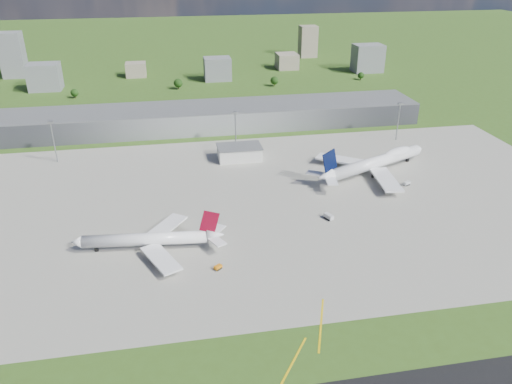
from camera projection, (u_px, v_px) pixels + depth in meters
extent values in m
plane|color=#38581B|center=(215.00, 134.00, 351.01)|extent=(1400.00, 1400.00, 0.00)
cube|color=gray|center=(257.00, 202.00, 255.27)|extent=(360.00, 190.00, 0.08)
cube|color=gray|center=(212.00, 117.00, 361.01)|extent=(300.00, 42.00, 15.00)
cube|color=silver|center=(239.00, 153.00, 306.63)|extent=(26.00, 16.00, 8.00)
cylinder|color=gray|center=(54.00, 143.00, 298.46)|extent=(0.70, 0.70, 25.00)
cube|color=gray|center=(50.00, 122.00, 292.87)|extent=(3.50, 2.00, 1.20)
cylinder|color=gray|center=(236.00, 132.00, 316.19)|extent=(0.70, 0.70, 25.00)
cube|color=gray|center=(235.00, 112.00, 310.60)|extent=(3.50, 2.00, 1.20)
cylinder|color=gray|center=(398.00, 122.00, 333.92)|extent=(0.70, 0.70, 25.00)
cube|color=gray|center=(400.00, 104.00, 328.33)|extent=(3.50, 2.00, 1.20)
cylinder|color=white|center=(145.00, 239.00, 213.14)|extent=(53.03, 10.59, 5.46)
cone|color=white|center=(77.00, 242.00, 211.03)|extent=(5.06, 5.88, 5.46)
cone|color=white|center=(215.00, 235.00, 215.03)|extent=(7.77, 6.14, 5.46)
cube|color=maroon|center=(141.00, 243.00, 213.74)|extent=(43.26, 6.46, 1.18)
cube|color=white|center=(161.00, 258.00, 202.80)|extent=(17.22, 24.91, 0.82)
cube|color=white|center=(166.00, 227.00, 226.05)|extent=(20.42, 23.99, 0.82)
cube|color=maroon|center=(209.00, 222.00, 212.00)|extent=(9.06, 1.34, 10.99)
cylinder|color=#38383D|center=(157.00, 258.00, 206.45)|extent=(5.26, 3.39, 2.91)
cylinder|color=#38383D|center=(161.00, 234.00, 223.57)|extent=(5.26, 3.39, 2.91)
cube|color=black|center=(158.00, 252.00, 211.56)|extent=(1.55, 1.23, 2.27)
cube|color=black|center=(160.00, 241.00, 218.90)|extent=(1.55, 1.23, 2.27)
cube|color=black|center=(97.00, 249.00, 213.28)|extent=(1.55, 1.23, 2.27)
cylinder|color=white|center=(376.00, 162.00, 287.58)|extent=(66.09, 34.49, 6.93)
cone|color=white|center=(419.00, 149.00, 306.55)|extent=(7.92, 8.60, 6.93)
cone|color=white|center=(325.00, 176.00, 267.36)|extent=(10.98, 9.96, 6.93)
cube|color=navy|center=(378.00, 165.00, 289.65)|extent=(53.04, 25.69, 1.45)
ellipsoid|color=white|center=(398.00, 152.00, 295.80)|extent=(23.06, 15.34, 6.23)
cube|color=white|center=(343.00, 160.00, 295.97)|extent=(31.12, 26.45, 1.01)
cube|color=white|center=(386.00, 179.00, 270.77)|extent=(13.26, 32.05, 1.01)
cube|color=black|center=(330.00, 161.00, 265.21)|extent=(10.39, 5.04, 13.50)
cylinder|color=#38383D|center=(356.00, 165.00, 293.91)|extent=(7.07, 5.76, 3.57)
cylinder|color=#38383D|center=(335.00, 162.00, 298.94)|extent=(7.07, 5.76, 3.57)
cylinder|color=#38383D|center=(381.00, 177.00, 278.97)|extent=(7.07, 5.76, 3.57)
cylinder|color=#38383D|center=(389.00, 187.00, 267.40)|extent=(7.07, 5.76, 3.57)
cube|color=black|center=(361.00, 170.00, 289.99)|extent=(2.18, 1.95, 2.79)
cube|color=black|center=(373.00, 175.00, 282.52)|extent=(2.18, 1.95, 2.79)
cube|color=black|center=(407.00, 160.00, 303.81)|extent=(2.18, 1.95, 2.79)
cube|color=orange|center=(218.00, 267.00, 201.28)|extent=(3.71, 3.45, 1.30)
cube|color=black|center=(218.00, 268.00, 201.57)|extent=(3.38, 3.23, 0.70)
cube|color=silver|center=(329.00, 216.00, 238.61)|extent=(4.12, 5.56, 2.24)
cube|color=black|center=(329.00, 218.00, 239.10)|extent=(3.91, 4.91, 0.70)
cube|color=silver|center=(407.00, 183.00, 273.28)|extent=(4.39, 3.31, 1.77)
cube|color=black|center=(407.00, 185.00, 273.66)|extent=(3.88, 3.15, 0.70)
cube|color=slate|center=(45.00, 77.00, 455.94)|extent=(28.00, 22.00, 24.00)
cube|color=gray|center=(136.00, 70.00, 506.42)|extent=(20.00, 18.00, 14.00)
cube|color=slate|center=(217.00, 69.00, 491.02)|extent=(26.00, 20.00, 22.00)
cube|color=gray|center=(287.00, 61.00, 540.62)|extent=(22.00, 24.00, 16.00)
cube|color=slate|center=(368.00, 58.00, 524.34)|extent=(30.00, 22.00, 28.00)
cube|color=slate|center=(12.00, 55.00, 498.22)|extent=(22.00, 20.00, 44.00)
cube|color=gray|center=(308.00, 42.00, 595.79)|extent=(20.00, 18.00, 36.00)
cylinder|color=#382314|center=(75.00, 96.00, 434.40)|extent=(0.70, 0.70, 3.00)
sphere|color=black|center=(74.00, 93.00, 432.92)|extent=(6.75, 6.75, 6.75)
cylinder|color=#382314|center=(178.00, 87.00, 462.04)|extent=(0.70, 0.70, 3.60)
sphere|color=black|center=(178.00, 83.00, 460.27)|extent=(8.10, 8.10, 8.10)
cylinder|color=#382314|center=(274.00, 85.00, 472.17)|extent=(0.70, 0.70, 3.40)
sphere|color=black|center=(274.00, 81.00, 470.50)|extent=(7.65, 7.65, 7.65)
cylinder|color=#382314|center=(361.00, 78.00, 495.65)|extent=(0.70, 0.70, 2.80)
sphere|color=black|center=(361.00, 75.00, 494.27)|extent=(6.30, 6.30, 6.30)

